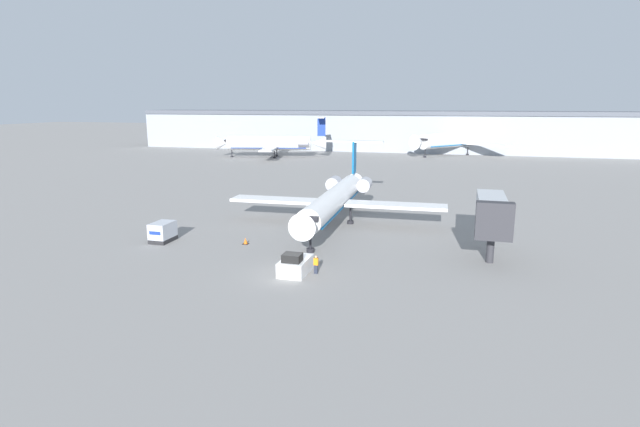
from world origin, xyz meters
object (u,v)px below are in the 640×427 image
Objects in this scene: traffic_cone_left at (245,241)px; airplane_parked_far_left at (272,143)px; airplane_main at (336,198)px; worker_near_tug at (316,264)px; airplane_parked_far_right at (458,140)px; jet_bridge at (492,212)px; luggage_cart at (163,232)px; pushback_tug at (295,265)px.

traffic_cone_left is 87.38m from airplane_parked_far_left.
airplane_main is 17.88× the size of worker_near_tug.
jet_bridge is (3.83, -101.97, 0.13)m from airplane_parked_far_right.
airplane_parked_far_right reaches higher than worker_near_tug.
luggage_cart is 86.26m from airplane_parked_far_left.
worker_near_tug is at bearing 10.57° from pushback_tug.
pushback_tug is 0.39× the size of jet_bridge.
jet_bridge is at bearing 31.56° from worker_near_tug.
pushback_tug is 10.88m from traffic_cone_left.
traffic_cone_left is at bearing 137.37° from pushback_tug.
luggage_cart is 0.09× the size of airplane_parked_far_right.
worker_near_tug is at bearing -95.65° from airplane_parked_far_right.
airplane_parked_far_right reaches higher than luggage_cart.
traffic_cone_left is (-7.07, -11.25, -2.98)m from airplane_main.
pushback_tug is 0.12× the size of airplane_parked_far_right.
airplane_parked_far_right is 102.04m from jet_bridge.
worker_near_tug is (18.77, -5.59, -0.20)m from luggage_cart.
worker_near_tug is 0.05× the size of airplane_parked_far_right.
airplane_main is 18.82m from pushback_tug.
airplane_parked_far_right is (10.98, 111.07, 3.46)m from worker_near_tug.
airplane_main is 7.68× the size of pushback_tug.
airplane_main is 93.79m from airplane_parked_far_right.
worker_near_tug is at bearing -66.86° from airplane_parked_far_left.
luggage_cart is at bearing -174.03° from jet_bridge.
airplane_parked_far_left is at bearing 113.14° from worker_near_tug.
jet_bridge is (33.58, 3.51, 3.38)m from luggage_cart.
pushback_tug is at bearing -150.40° from jet_bridge.
airplane_parked_far_left is at bearing 109.04° from traffic_cone_left.
airplane_parked_far_left is (-38.27, 89.56, 3.07)m from worker_near_tug.
worker_near_tug is 17.74m from jet_bridge.
worker_near_tug is at bearing -148.44° from jet_bridge.
luggage_cart is 9.13m from traffic_cone_left.
luggage_cart reaches higher than pushback_tug.
worker_near_tug is 111.66m from airplane_parked_far_right.
airplane_parked_far_right reaches higher than airplane_parked_far_left.
jet_bridge is (17.53, -9.19, 1.13)m from airplane_main.
pushback_tug is at bearing -87.13° from airplane_main.
pushback_tug reaches higher than worker_near_tug.
worker_near_tug is 97.45m from airplane_parked_far_left.
worker_near_tug is 2.39× the size of traffic_cone_left.
traffic_cone_left is at bearing -175.21° from jet_bridge.
luggage_cart is at bearing -141.65° from airplane_main.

